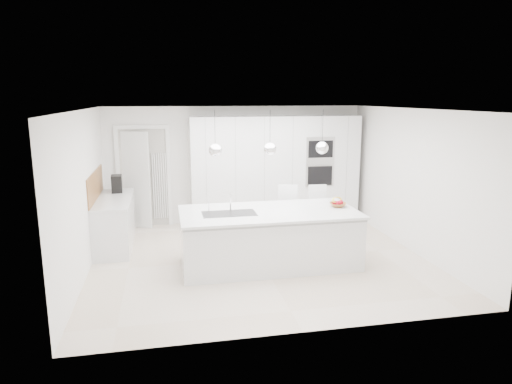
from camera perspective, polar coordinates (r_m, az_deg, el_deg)
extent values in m
plane|color=beige|center=(7.81, 0.44, -8.37)|extent=(5.50, 5.50, 0.00)
plane|color=white|center=(9.89, -2.52, 3.42)|extent=(5.50, 0.00, 5.50)
plane|color=white|center=(7.42, -20.81, -0.20)|extent=(0.00, 5.00, 5.00)
plane|color=white|center=(7.33, 0.47, 10.29)|extent=(5.50, 5.50, 0.00)
cube|color=silver|center=(9.77, 2.41, 2.73)|extent=(3.60, 0.60, 2.30)
cube|color=white|center=(9.76, -15.29, 1.44)|extent=(0.76, 0.38, 2.00)
cube|color=silver|center=(8.72, -17.23, -3.77)|extent=(0.60, 1.80, 0.86)
cube|color=white|center=(8.62, -17.42, -0.88)|extent=(0.62, 1.82, 0.04)
cube|color=#98693E|center=(8.60, -19.43, 0.80)|extent=(0.02, 1.80, 0.50)
cube|color=silver|center=(7.41, 1.68, -5.98)|extent=(2.80, 1.20, 0.86)
cube|color=white|center=(7.33, 1.61, -2.52)|extent=(2.84, 1.40, 0.04)
cylinder|color=white|center=(7.33, -3.22, -1.17)|extent=(0.02, 0.02, 0.30)
sphere|color=white|center=(6.96, -5.11, 5.21)|extent=(0.20, 0.20, 0.20)
sphere|color=white|center=(7.10, 1.75, 5.38)|extent=(0.20, 0.20, 0.20)
sphere|color=white|center=(7.34, 8.26, 5.48)|extent=(0.20, 0.20, 0.20)
imported|color=#98693E|center=(7.71, 10.20, -1.58)|extent=(0.34, 0.34, 0.07)
cube|color=black|center=(9.13, -17.01, 1.00)|extent=(0.22, 0.32, 0.33)
sphere|color=#AA091E|center=(7.69, 10.38, -1.36)|extent=(0.08, 0.08, 0.08)
sphere|color=#AA091E|center=(7.74, 10.57, -1.27)|extent=(0.08, 0.08, 0.08)
sphere|color=#AA091E|center=(7.69, 9.78, -1.34)|extent=(0.07, 0.07, 0.07)
sphere|color=#AA091E|center=(7.68, 10.14, -1.38)|extent=(0.07, 0.07, 0.07)
torus|color=yellow|center=(7.69, 10.08, -0.99)|extent=(0.23, 0.17, 0.21)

